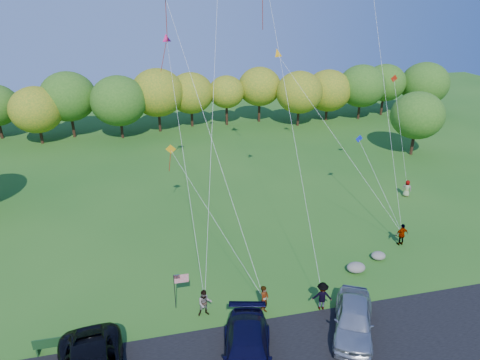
{
  "coord_description": "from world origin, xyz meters",
  "views": [
    {
      "loc": [
        -6.61,
        -19.84,
        17.7
      ],
      "look_at": [
        -0.59,
        6.0,
        6.0
      ],
      "focal_mm": 32.0,
      "sensor_mm": 36.0,
      "label": 1
    }
  ],
  "objects_px": {
    "flyer_c": "(322,296)",
    "trash_barrel": "(101,337)",
    "flyer_d": "(402,235)",
    "flyer_b": "(205,303)",
    "flyer_e": "(407,188)",
    "park_bench": "(53,344)",
    "flyer_a": "(264,300)",
    "minivan_silver": "(354,319)",
    "minivan_navy": "(247,353)"
  },
  "relations": [
    {
      "from": "flyer_b",
      "to": "flyer_a",
      "type": "bearing_deg",
      "value": -8.31
    },
    {
      "from": "minivan_silver",
      "to": "flyer_b",
      "type": "xyz_separation_m",
      "value": [
        -7.89,
        3.31,
        -0.07
      ]
    },
    {
      "from": "minivan_navy",
      "to": "flyer_a",
      "type": "relative_size",
      "value": 3.12
    },
    {
      "from": "flyer_c",
      "to": "flyer_d",
      "type": "distance_m",
      "value": 10.24
    },
    {
      "from": "flyer_a",
      "to": "flyer_c",
      "type": "relative_size",
      "value": 1.04
    },
    {
      "from": "flyer_b",
      "to": "flyer_c",
      "type": "xyz_separation_m",
      "value": [
        6.98,
        -1.04,
        0.05
      ]
    },
    {
      "from": "flyer_b",
      "to": "trash_barrel",
      "type": "relative_size",
      "value": 2.16
    },
    {
      "from": "minivan_silver",
      "to": "flyer_e",
      "type": "bearing_deg",
      "value": 76.48
    },
    {
      "from": "minivan_silver",
      "to": "trash_barrel",
      "type": "relative_size",
      "value": 6.43
    },
    {
      "from": "flyer_d",
      "to": "trash_barrel",
      "type": "height_order",
      "value": "flyer_d"
    },
    {
      "from": "flyer_c",
      "to": "trash_barrel",
      "type": "relative_size",
      "value": 2.28
    },
    {
      "from": "minivan_silver",
      "to": "flyer_b",
      "type": "relative_size",
      "value": 2.98
    },
    {
      "from": "flyer_e",
      "to": "trash_barrel",
      "type": "xyz_separation_m",
      "value": [
        -26.88,
        -12.69,
        -0.4
      ]
    },
    {
      "from": "flyer_a",
      "to": "flyer_e",
      "type": "xyz_separation_m",
      "value": [
        17.5,
        12.39,
        -0.16
      ]
    },
    {
      "from": "flyer_d",
      "to": "flyer_e",
      "type": "distance_m",
      "value": 9.13
    },
    {
      "from": "minivan_silver",
      "to": "trash_barrel",
      "type": "xyz_separation_m",
      "value": [
        -13.8,
        2.37,
        -0.54
      ]
    },
    {
      "from": "minivan_navy",
      "to": "trash_barrel",
      "type": "xyz_separation_m",
      "value": [
        -7.42,
        3.39,
        -0.53
      ]
    },
    {
      "from": "flyer_d",
      "to": "park_bench",
      "type": "bearing_deg",
      "value": 12.01
    },
    {
      "from": "minivan_silver",
      "to": "flyer_b",
      "type": "bearing_deg",
      "value": -175.32
    },
    {
      "from": "flyer_a",
      "to": "flyer_e",
      "type": "relative_size",
      "value": 1.2
    },
    {
      "from": "minivan_navy",
      "to": "minivan_silver",
      "type": "relative_size",
      "value": 1.15
    },
    {
      "from": "minivan_navy",
      "to": "flyer_c",
      "type": "bearing_deg",
      "value": 44.7
    },
    {
      "from": "park_bench",
      "to": "minivan_silver",
      "type": "bearing_deg",
      "value": -7.32
    },
    {
      "from": "flyer_a",
      "to": "park_bench",
      "type": "xyz_separation_m",
      "value": [
        -11.8,
        -0.42,
        -0.4
      ]
    },
    {
      "from": "flyer_b",
      "to": "park_bench",
      "type": "relative_size",
      "value": 0.92
    },
    {
      "from": "park_bench",
      "to": "trash_barrel",
      "type": "xyz_separation_m",
      "value": [
        2.43,
        0.11,
        -0.16
      ]
    },
    {
      "from": "minivan_silver",
      "to": "trash_barrel",
      "type": "height_order",
      "value": "minivan_silver"
    },
    {
      "from": "flyer_b",
      "to": "flyer_d",
      "type": "xyz_separation_m",
      "value": [
        15.72,
        4.29,
        0.01
      ]
    },
    {
      "from": "flyer_d",
      "to": "trash_barrel",
      "type": "relative_size",
      "value": 2.19
    },
    {
      "from": "flyer_c",
      "to": "minivan_navy",
      "type": "bearing_deg",
      "value": 45.84
    },
    {
      "from": "minivan_navy",
      "to": "flyer_c",
      "type": "distance_m",
      "value": 6.38
    },
    {
      "from": "park_bench",
      "to": "trash_barrel",
      "type": "relative_size",
      "value": 2.36
    },
    {
      "from": "flyer_b",
      "to": "flyer_c",
      "type": "relative_size",
      "value": 0.95
    },
    {
      "from": "minivan_navy",
      "to": "flyer_e",
      "type": "height_order",
      "value": "minivan_navy"
    },
    {
      "from": "trash_barrel",
      "to": "minivan_silver",
      "type": "bearing_deg",
      "value": -9.76
    },
    {
      "from": "minivan_silver",
      "to": "flyer_a",
      "type": "distance_m",
      "value": 5.17
    },
    {
      "from": "flyer_c",
      "to": "flyer_d",
      "type": "xyz_separation_m",
      "value": [
        8.74,
        5.33,
        -0.04
      ]
    },
    {
      "from": "flyer_b",
      "to": "trash_barrel",
      "type": "distance_m",
      "value": 6.0
    },
    {
      "from": "flyer_a",
      "to": "flyer_b",
      "type": "height_order",
      "value": "flyer_a"
    },
    {
      "from": "flyer_d",
      "to": "flyer_e",
      "type": "height_order",
      "value": "flyer_d"
    },
    {
      "from": "minivan_silver",
      "to": "flyer_d",
      "type": "distance_m",
      "value": 10.91
    },
    {
      "from": "flyer_d",
      "to": "park_bench",
      "type": "distance_m",
      "value": 24.64
    },
    {
      "from": "flyer_d",
      "to": "trash_barrel",
      "type": "bearing_deg",
      "value": 13.08
    },
    {
      "from": "flyer_a",
      "to": "flyer_b",
      "type": "distance_m",
      "value": 3.53
    },
    {
      "from": "flyer_e",
      "to": "trash_barrel",
      "type": "distance_m",
      "value": 29.73
    },
    {
      "from": "park_bench",
      "to": "flyer_a",
      "type": "bearing_deg",
      "value": 2.64
    },
    {
      "from": "flyer_b",
      "to": "park_bench",
      "type": "height_order",
      "value": "flyer_b"
    },
    {
      "from": "flyer_a",
      "to": "flyer_c",
      "type": "bearing_deg",
      "value": -54.87
    },
    {
      "from": "minivan_navy",
      "to": "flyer_b",
      "type": "relative_size",
      "value": 3.44
    },
    {
      "from": "park_bench",
      "to": "trash_barrel",
      "type": "distance_m",
      "value": 2.44
    }
  ]
}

